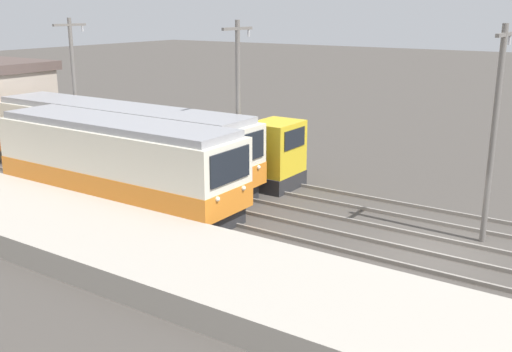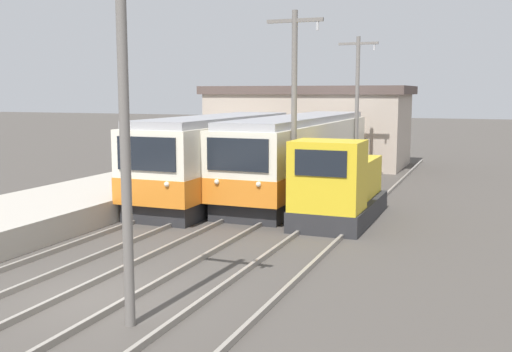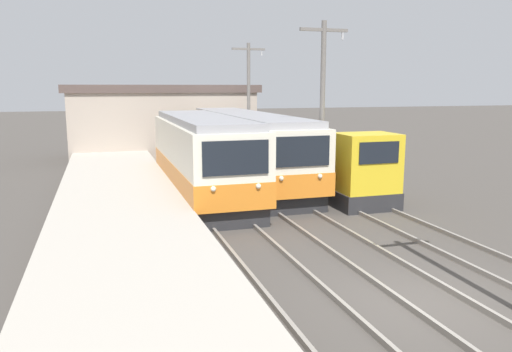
{
  "view_description": "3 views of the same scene",
  "coord_description": "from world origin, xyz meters",
  "px_view_note": "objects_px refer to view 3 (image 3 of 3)",
  "views": [
    {
      "loc": [
        -18.7,
        -5.33,
        7.77
      ],
      "look_at": [
        0.39,
        7.5,
        1.31
      ],
      "focal_mm": 42.0,
      "sensor_mm": 36.0,
      "label": 1
    },
    {
      "loc": [
        8.13,
        -10.61,
        4.55
      ],
      "look_at": [
        0.35,
        9.12,
        1.58
      ],
      "focal_mm": 42.0,
      "sensor_mm": 36.0,
      "label": 2
    },
    {
      "loc": [
        -6.76,
        -9.01,
        4.78
      ],
      "look_at": [
        -1.46,
        8.01,
        1.6
      ],
      "focal_mm": 35.0,
      "sensor_mm": 36.0,
      "label": 3
    }
  ],
  "objects_px": {
    "commuter_train_left": "(203,160)",
    "commuter_train_center": "(246,150)",
    "catenary_mast_far": "(249,101)",
    "catenary_mast_mid": "(322,108)",
    "shunting_locomotive": "(347,172)"
  },
  "relations": [
    {
      "from": "catenary_mast_mid",
      "to": "catenary_mast_far",
      "type": "xyz_separation_m",
      "value": [
        0.0,
        10.34,
        0.0
      ]
    },
    {
      "from": "catenary_mast_mid",
      "to": "commuter_train_center",
      "type": "bearing_deg",
      "value": 104.76
    },
    {
      "from": "commuter_train_center",
      "to": "shunting_locomotive",
      "type": "relative_size",
      "value": 2.57
    },
    {
      "from": "commuter_train_center",
      "to": "catenary_mast_mid",
      "type": "height_order",
      "value": "catenary_mast_mid"
    },
    {
      "from": "commuter_train_center",
      "to": "shunting_locomotive",
      "type": "bearing_deg",
      "value": -59.64
    },
    {
      "from": "shunting_locomotive",
      "to": "commuter_train_center",
      "type": "bearing_deg",
      "value": 120.36
    },
    {
      "from": "commuter_train_left",
      "to": "catenary_mast_far",
      "type": "relative_size",
      "value": 1.55
    },
    {
      "from": "commuter_train_center",
      "to": "shunting_locomotive",
      "type": "xyz_separation_m",
      "value": [
        3.0,
        -5.12,
        -0.43
      ]
    },
    {
      "from": "commuter_train_center",
      "to": "catenary_mast_mid",
      "type": "bearing_deg",
      "value": -75.24
    },
    {
      "from": "shunting_locomotive",
      "to": "catenary_mast_far",
      "type": "distance_m",
      "value": 10.24
    },
    {
      "from": "commuter_train_left",
      "to": "catenary_mast_far",
      "type": "xyz_separation_m",
      "value": [
        4.31,
        7.45,
        2.32
      ]
    },
    {
      "from": "commuter_train_left",
      "to": "catenary_mast_mid",
      "type": "height_order",
      "value": "catenary_mast_mid"
    },
    {
      "from": "shunting_locomotive",
      "to": "catenary_mast_mid",
      "type": "relative_size",
      "value": 0.77
    },
    {
      "from": "catenary_mast_far",
      "to": "commuter_train_left",
      "type": "bearing_deg",
      "value": -120.02
    },
    {
      "from": "commuter_train_left",
      "to": "commuter_train_center",
      "type": "distance_m",
      "value": 3.98
    }
  ]
}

